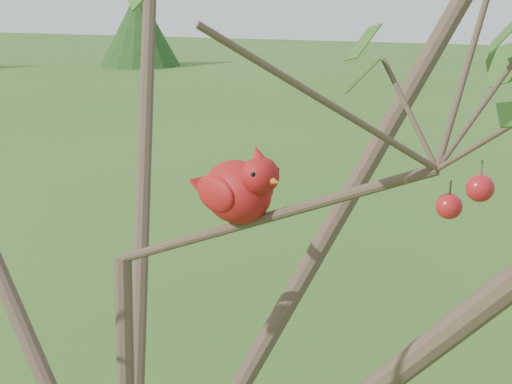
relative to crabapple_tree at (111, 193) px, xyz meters
The scene contains 2 objects.
crabapple_tree is the anchor object (origin of this frame).
cardinal 0.22m from the crabapple_tree, 27.41° to the left, with size 0.22×0.15×0.16m.
Camera 1 is at (0.74, -0.97, 2.44)m, focal length 50.00 mm.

